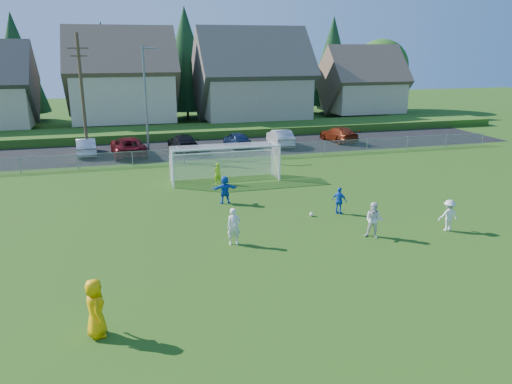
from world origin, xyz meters
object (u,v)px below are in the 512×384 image
at_px(player_white_a, 234,227).
at_px(car_b, 86,147).
at_px(car_e, 237,139).
at_px(car_c, 128,146).
at_px(soccer_ball, 311,214).
at_px(soccer_goal, 224,157).
at_px(car_d, 183,143).
at_px(player_white_c, 448,215).
at_px(car_g, 339,134).
at_px(goalkeeper, 218,173).
at_px(referee, 95,308).
at_px(car_f, 280,138).
at_px(player_blue_b, 225,190).
at_px(player_white_b, 374,220).
at_px(player_blue_a, 339,201).

bearing_deg(player_white_a, car_b, 111.08).
bearing_deg(car_e, car_c, 0.85).
height_order(soccer_ball, soccer_goal, soccer_goal).
height_order(soccer_ball, car_d, car_d).
xyz_separation_m(player_white_a, player_white_c, (10.79, -1.10, -0.08)).
bearing_deg(car_d, car_g, 176.82).
relative_size(player_white_a, goalkeeper, 1.21).
bearing_deg(referee, soccer_goal, -32.79).
distance_m(car_f, soccer_goal, 13.18).
bearing_deg(player_blue_b, car_b, -60.63).
xyz_separation_m(car_f, car_g, (6.20, 0.65, -0.06)).
relative_size(referee, car_c, 0.35).
distance_m(car_e, soccer_goal, 11.97).
height_order(player_white_a, soccer_goal, soccer_goal).
xyz_separation_m(player_white_a, player_blue_b, (0.95, 6.37, -0.05)).
distance_m(player_white_a, car_d, 22.60).
bearing_deg(player_white_b, goalkeeper, 151.76).
relative_size(player_white_b, car_f, 0.38).
bearing_deg(goalkeeper, soccer_goal, -138.50).
xyz_separation_m(referee, player_blue_a, (12.60, 9.11, -0.23)).
bearing_deg(soccer_goal, car_f, 54.74).
bearing_deg(player_white_c, car_e, -73.28).
bearing_deg(player_white_c, car_d, -62.12).
height_order(car_f, soccer_goal, soccer_goal).
xyz_separation_m(player_blue_b, car_c, (-5.07, 15.41, -0.04)).
xyz_separation_m(soccer_ball, car_c, (-9.11, 19.02, 0.68)).
bearing_deg(player_white_b, car_e, 129.93).
xyz_separation_m(player_white_b, soccer_goal, (-4.63, 12.58, 0.74)).
relative_size(player_white_a, player_blue_a, 1.17).
relative_size(player_white_a, soccer_goal, 0.24).
height_order(player_white_a, car_d, player_white_a).
xyz_separation_m(player_blue_b, soccer_goal, (1.11, 5.20, 0.80)).
height_order(car_e, car_g, car_g).
bearing_deg(referee, car_g, -45.33).
height_order(car_f, car_g, car_f).
xyz_separation_m(player_blue_a, player_blue_b, (-5.67, 3.61, 0.08)).
bearing_deg(player_blue_b, player_blue_a, 149.62).
height_order(player_blue_a, soccer_goal, soccer_goal).
height_order(soccer_ball, player_blue_b, player_blue_b).
xyz_separation_m(player_white_a, goalkeeper, (1.38, 10.73, -0.15)).
distance_m(car_b, car_c, 3.63).
height_order(car_c, car_f, car_c).
bearing_deg(player_white_a, soccer_ball, 31.71).
bearing_deg(soccer_ball, car_g, 61.73).
height_order(player_blue_b, soccer_goal, soccer_goal).
bearing_deg(player_blue_b, player_white_a, 83.66).
relative_size(car_f, car_g, 0.96).
distance_m(car_c, car_g, 20.00).
relative_size(player_blue_a, soccer_goal, 0.20).
relative_size(soccer_ball, player_white_a, 0.13).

